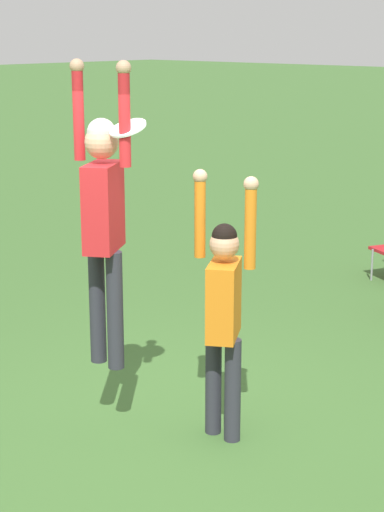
% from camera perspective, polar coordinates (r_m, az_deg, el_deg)
% --- Properties ---
extents(ground_plane, '(120.00, 120.00, 0.00)m').
position_cam_1_polar(ground_plane, '(6.61, -1.93, -11.34)').
color(ground_plane, '#3D662D').
extents(person_jumping, '(0.58, 0.47, 2.22)m').
position_cam_1_polar(person_jumping, '(6.11, -5.93, 3.20)').
color(person_jumping, '#2D2D38').
rests_on(person_jumping, ground_plane).
extents(person_defending, '(0.56, 0.45, 1.97)m').
position_cam_1_polar(person_defending, '(6.09, 2.13, -3.16)').
color(person_defending, '#2D2D38').
rests_on(person_defending, ground_plane).
extents(frisbee, '(0.26, 0.25, 0.12)m').
position_cam_1_polar(frisbee, '(5.90, -4.30, 8.51)').
color(frisbee, white).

